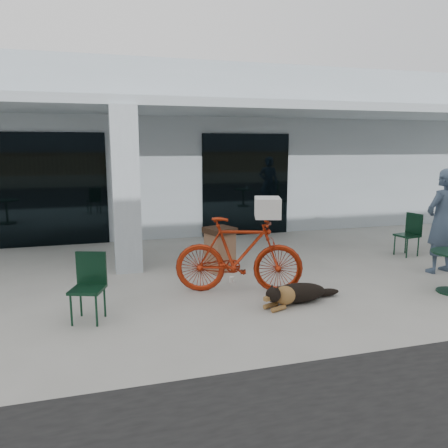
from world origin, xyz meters
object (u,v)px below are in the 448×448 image
object	(u,v)px
bicycle	(239,255)
dog	(297,292)
trash_receptacle	(220,249)
person	(442,221)
cafe_chair_near	(87,288)
cafe_chair_far_b	(407,235)

from	to	relation	value
bicycle	dog	world-z (taller)	bicycle
trash_receptacle	bicycle	bearing A→B (deg)	-91.49
person	trash_receptacle	distance (m)	4.22
cafe_chair_near	trash_receptacle	distance (m)	3.06
cafe_chair_far_b	bicycle	bearing A→B (deg)	-83.03
person	trash_receptacle	xyz separation A→B (m)	(-3.99, 1.24, -0.56)
dog	cafe_chair_near	size ratio (longest dim) A/B	1.14
cafe_chair_far_b	dog	bearing A→B (deg)	-70.20
dog	trash_receptacle	distance (m)	2.17
cafe_chair_far_b	trash_receptacle	size ratio (longest dim) A/B	1.10
dog	trash_receptacle	world-z (taller)	trash_receptacle
cafe_chair_near	cafe_chair_far_b	xyz separation A→B (m)	(6.65, 1.91, -0.00)
bicycle	cafe_chair_far_b	world-z (taller)	bicycle
cafe_chair_far_b	trash_receptacle	distance (m)	4.25
bicycle	dog	xyz separation A→B (m)	(0.70, -0.74, -0.45)
cafe_chair_near	dog	bearing A→B (deg)	16.13
dog	person	xyz separation A→B (m)	(3.32, 0.81, 0.81)
trash_receptacle	dog	bearing A→B (deg)	-71.93
trash_receptacle	cafe_chair_far_b	bearing A→B (deg)	0.00
dog	trash_receptacle	bearing A→B (deg)	86.98
cafe_chair_far_b	person	bearing A→B (deg)	-21.91
trash_receptacle	person	bearing A→B (deg)	-17.31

